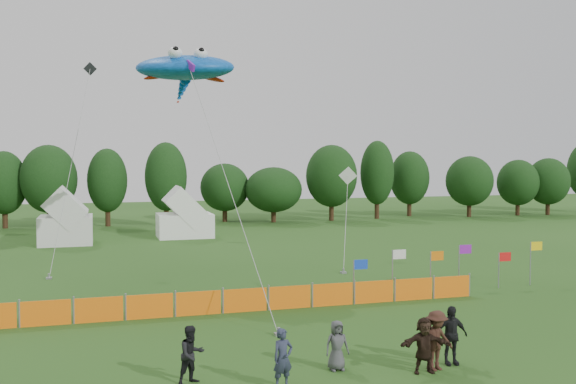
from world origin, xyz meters
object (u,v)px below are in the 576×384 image
object	(u,v)px
spectator_c	(437,340)
spectator_f	(424,345)
spectator_a	(283,358)
spectator_b	(192,355)
tent_left	(66,221)
stingray_kite	(185,69)
spectator_d	(451,335)
spectator_e	(337,345)
tent_right	(185,218)
barrier_fence	(245,300)

from	to	relation	value
spectator_c	spectator_f	distance (m)	0.51
spectator_f	spectator_a	bearing A→B (deg)	-170.78
spectator_b	spectator_f	distance (m)	7.03
spectator_f	tent_left	bearing A→B (deg)	118.29
tent_left	spectator_b	size ratio (longest dim) A/B	2.34
spectator_c	stingray_kite	xyz separation A→B (m)	(-5.33, 17.76, 10.46)
spectator_d	tent_left	bearing A→B (deg)	117.82
spectator_e	spectator_f	xyz separation A→B (m)	(2.46, -1.02, 0.08)
tent_right	barrier_fence	bearing A→B (deg)	-92.10
spectator_a	tent_left	bearing A→B (deg)	88.02
spectator_a	stingray_kite	size ratio (longest dim) A/B	0.09
tent_right	barrier_fence	size ratio (longest dim) A/B	0.21
spectator_a	spectator_e	world-z (taller)	spectator_a
spectator_b	spectator_c	size ratio (longest dim) A/B	0.91
stingray_kite	spectator_d	bearing A→B (deg)	-70.82
tent_right	spectator_a	world-z (taller)	tent_right
barrier_fence	spectator_c	world-z (taller)	spectator_c
spectator_d	spectator_f	world-z (taller)	spectator_d
spectator_c	spectator_e	distance (m)	3.09
tent_left	spectator_a	size ratio (longest dim) A/B	2.32
spectator_b	tent_right	bearing A→B (deg)	58.80
barrier_fence	spectator_c	distance (m)	9.95
spectator_c	stingray_kite	bearing A→B (deg)	93.85
spectator_a	spectator_c	bearing A→B (deg)	-12.71
stingray_kite	spectator_c	bearing A→B (deg)	-73.31
spectator_c	spectator_d	world-z (taller)	spectator_d
spectator_c	spectator_a	bearing A→B (deg)	168.41
tent_left	spectator_c	size ratio (longest dim) A/B	2.14
tent_left	spectator_e	size ratio (longest dim) A/B	2.58
spectator_f	spectator_c	bearing A→B (deg)	23.28
tent_right	tent_left	bearing A→B (deg)	-169.87
barrier_fence	spectator_e	size ratio (longest dim) A/B	14.13
barrier_fence	spectator_c	size ratio (longest dim) A/B	11.73
spectator_a	stingray_kite	distance (m)	20.75
spectator_a	spectator_f	xyz separation A→B (m)	(4.50, -0.01, -0.00)
tent_left	spectator_c	distance (m)	36.55
spectator_d	spectator_b	bearing A→B (deg)	-177.53
spectator_e	spectator_f	size ratio (longest dim) A/B	0.90
spectator_d	spectator_e	bearing A→B (deg)	178.72
tent_left	spectator_f	xyz separation A→B (m)	(11.83, -34.52, -0.92)
barrier_fence	stingray_kite	distance (m)	13.99
spectator_b	spectator_a	bearing A→B (deg)	-48.47
tent_left	tent_right	bearing A→B (deg)	10.13
tent_right	spectator_e	xyz separation A→B (m)	(0.06, -35.16, -0.85)
tent_left	stingray_kite	world-z (taller)	stingray_kite
tent_left	tent_right	distance (m)	9.45
spectator_b	spectator_f	bearing A→B (deg)	-33.21
barrier_fence	spectator_d	xyz separation A→B (m)	(4.72, -8.72, 0.44)
tent_right	spectator_e	distance (m)	35.17
tent_right	spectator_d	size ratio (longest dim) A/B	2.42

